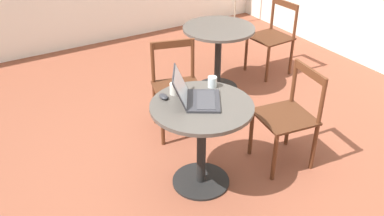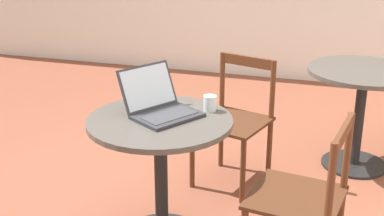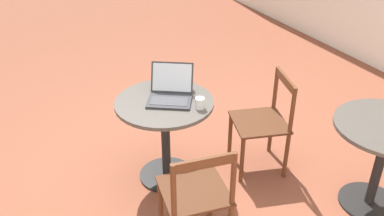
{
  "view_description": "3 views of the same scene",
  "coord_description": "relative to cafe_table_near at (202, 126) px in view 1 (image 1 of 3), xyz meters",
  "views": [
    {
      "loc": [
        -1.35,
        -2.53,
        2.37
      ],
      "look_at": [
        0.22,
        0.06,
        0.57
      ],
      "focal_mm": 40.0,
      "sensor_mm": 36.0,
      "label": 1
    },
    {
      "loc": [
        1.1,
        -2.7,
        1.81
      ],
      "look_at": [
        0.18,
        0.32,
        0.64
      ],
      "focal_mm": 50.0,
      "sensor_mm": 36.0,
      "label": 2
    },
    {
      "loc": [
        2.9,
        -1.32,
        2.41
      ],
      "look_at": [
        0.05,
        0.11,
        0.56
      ],
      "focal_mm": 40.0,
      "sensor_mm": 36.0,
      "label": 3
    }
  ],
  "objects": [
    {
      "name": "chair_near_right",
      "position": [
        0.8,
        -0.12,
        -0.11
      ],
      "size": [
        0.5,
        0.5,
        0.88
      ],
      "color": "#562D19",
      "rests_on": "ground_plane"
    },
    {
      "name": "laptop",
      "position": [
        -0.02,
        0.06,
        0.24
      ],
      "size": [
        0.48,
        0.48,
        0.25
      ],
      "color": "#2D2D33",
      "rests_on": "cafe_table_near"
    },
    {
      "name": "mouse",
      "position": [
        -0.2,
        0.24,
        0.2
      ],
      "size": [
        0.06,
        0.1,
        0.03
      ],
      "color": "#2D2D33",
      "rests_on": "cafe_table_near"
    },
    {
      "name": "chair_mid_right",
      "position": [
        1.89,
        1.36,
        -0.11
      ],
      "size": [
        0.46,
        0.46,
        0.88
      ],
      "color": "#562D19",
      "rests_on": "ground_plane"
    },
    {
      "name": "cafe_table_near",
      "position": [
        0.0,
        0.0,
        0.0
      ],
      "size": [
        0.79,
        0.79,
        0.75
      ],
      "color": "black",
      "rests_on": "ground_plane"
    },
    {
      "name": "mug",
      "position": [
        -0.09,
        0.26,
        0.23
      ],
      "size": [
        0.12,
        0.08,
        0.09
      ],
      "color": "silver",
      "rests_on": "cafe_table_near"
    },
    {
      "name": "chair_near_back",
      "position": [
        0.24,
        0.82,
        -0.11
      ],
      "size": [
        0.55,
        0.55,
        0.88
      ],
      "color": "#562D19",
      "rests_on": "ground_plane"
    },
    {
      "name": "drinking_glass",
      "position": [
        0.23,
        0.2,
        0.23
      ],
      "size": [
        0.07,
        0.07,
        0.09
      ],
      "color": "silver",
      "rests_on": "cafe_table_near"
    },
    {
      "name": "ground_plane",
      "position": [
        -0.15,
        0.19,
        -0.56
      ],
      "size": [
        16.0,
        16.0,
        0.0
      ],
      "primitive_type": "plane",
      "color": "brown"
    },
    {
      "name": "cafe_table_mid",
      "position": [
        1.05,
        1.32,
        0.0
      ],
      "size": [
        0.79,
        0.79,
        0.75
      ],
      "color": "black",
      "rests_on": "ground_plane"
    }
  ]
}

